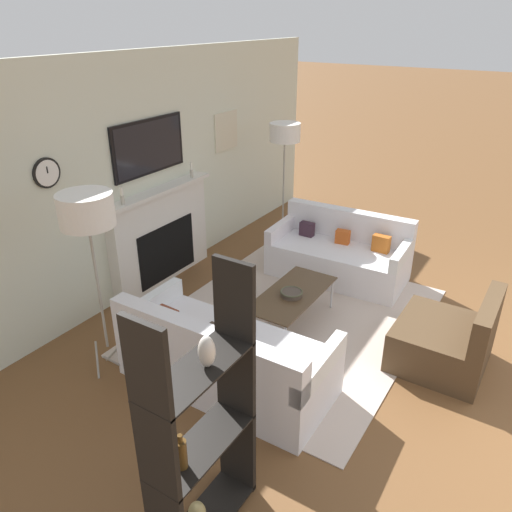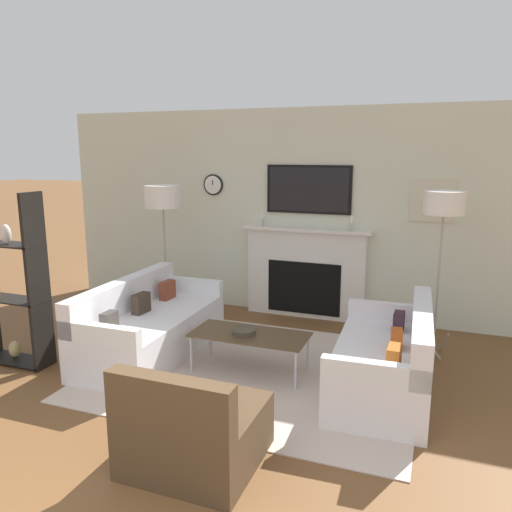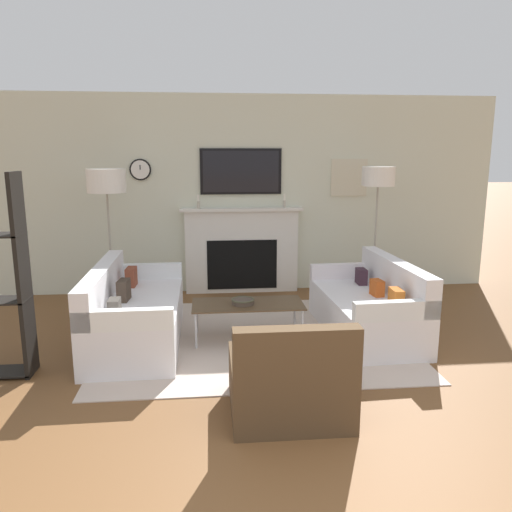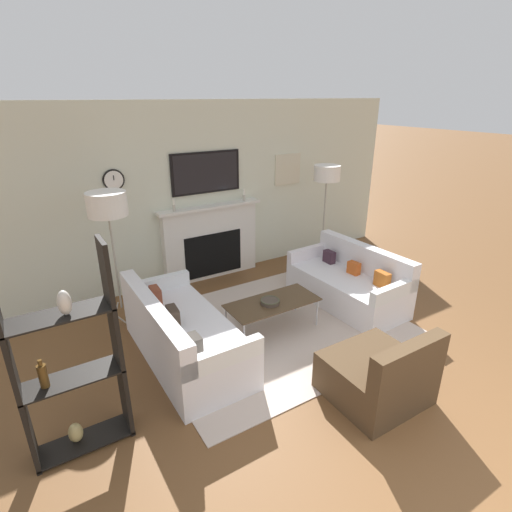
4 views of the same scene
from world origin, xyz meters
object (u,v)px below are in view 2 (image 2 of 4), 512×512
Objects in this scene: floor_lamp_left at (163,198)px; shelf_unit at (10,286)px; couch_right at (387,362)px; floor_lamp_right at (444,206)px; armchair at (193,431)px; couch_left at (149,328)px; coffee_table at (250,336)px; decorative_bowl at (244,331)px.

shelf_unit is (-0.78, -1.72, -0.76)m from floor_lamp_left.
couch_right is 3.33m from floor_lamp_left.
floor_lamp_right is at bearing 69.48° from couch_right.
couch_right reaches higher than armchair.
floor_lamp_right is (2.88, 1.04, 1.32)m from couch_left.
couch_left is 1.46m from shelf_unit.
coffee_table is 0.65× the size of floor_lamp_right.
floor_lamp_right reaches higher than armchair.
couch_left is at bearing 178.33° from coffee_table.
floor_lamp_left reaches higher than coffee_table.
couch_left is 1.10× the size of couch_right.
couch_left is at bearing -69.27° from floor_lamp_left.
floor_lamp_left is 0.98× the size of shelf_unit.
couch_right is at bearing 10.53° from shelf_unit.
shelf_unit is at bearing -114.23° from floor_lamp_left.
shelf_unit is at bearing -156.96° from floor_lamp_right.
floor_lamp_left is (-2.89, 1.04, 1.30)m from couch_right.
armchair is 1.57m from coffee_table.
shelf_unit reaches higher than floor_lamp_left.
floor_lamp_right is at bearing -0.00° from floor_lamp_left.
coffee_table is at bearing -147.72° from floor_lamp_right.
armchair is 3.43m from floor_lamp_left.
couch_right is at bearing -110.52° from floor_lamp_right.
floor_lamp_left is 3.28m from floor_lamp_right.
shelf_unit reaches higher than decorative_bowl.
couch_left is 1.07× the size of floor_lamp_left.
floor_lamp_right is at bearing 19.90° from couch_left.
couch_left reaches higher than coffee_table.
armchair is at bearing -125.52° from couch_right.
armchair is 0.76× the size of coffee_table.
shelf_unit is (-2.35, -0.65, 0.46)m from coffee_table.
decorative_bowl is 0.14× the size of floor_lamp_left.
decorative_bowl reaches higher than coffee_table.
floor_lamp_left is 2.04m from shelf_unit.
shelf_unit is at bearing -164.73° from decorative_bowl.
floor_lamp_left reaches higher than couch_left.
decorative_bowl is at bearing 15.27° from shelf_unit.
shelf_unit is at bearing -164.61° from coffee_table.
coffee_table is at bearing 20.57° from decorative_bowl.
coffee_table is (1.18, -0.03, 0.08)m from couch_left.
couch_left reaches higher than decorative_bowl.
decorative_bowl is (-0.05, -0.02, 0.06)m from coffee_table.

